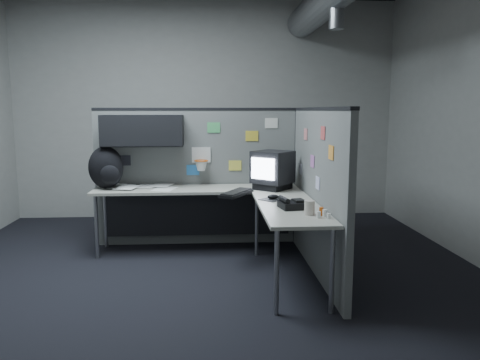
{
  "coord_description": "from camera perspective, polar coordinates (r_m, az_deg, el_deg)",
  "views": [
    {
      "loc": [
        0.04,
        -4.25,
        1.6
      ],
      "look_at": [
        0.35,
        0.35,
        0.91
      ],
      "focal_mm": 35.0,
      "sensor_mm": 36.0,
      "label": 1
    }
  ],
  "objects": [
    {
      "name": "room",
      "position": [
        4.31,
        3.17,
        15.06
      ],
      "size": [
        5.62,
        5.62,
        3.22
      ],
      "color": "black",
      "rests_on": "ground"
    },
    {
      "name": "partition_back",
      "position": [
        5.53,
        -6.86,
        2.16
      ],
      "size": [
        2.44,
        0.42,
        1.63
      ],
      "color": "slate",
      "rests_on": "ground"
    },
    {
      "name": "partition_right",
      "position": [
        4.66,
        9.38,
        -1.29
      ],
      "size": [
        0.07,
        2.23,
        1.63
      ],
      "color": "slate",
      "rests_on": "ground"
    },
    {
      "name": "desk",
      "position": [
        5.05,
        -2.56,
        -2.79
      ],
      "size": [
        2.31,
        2.11,
        0.73
      ],
      "color": "#AAA89A",
      "rests_on": "ground"
    },
    {
      "name": "monitor",
      "position": [
        5.2,
        3.99,
        1.28
      ],
      "size": [
        0.52,
        0.52,
        0.43
      ],
      "rotation": [
        0.0,
        0.0,
        0.08
      ],
      "color": "black",
      "rests_on": "desk"
    },
    {
      "name": "keyboard",
      "position": [
        4.85,
        -0.44,
        -1.6
      ],
      "size": [
        0.39,
        0.51,
        0.04
      ],
      "rotation": [
        0.0,
        0.0,
        0.27
      ],
      "color": "black",
      "rests_on": "desk"
    },
    {
      "name": "mouse",
      "position": [
        4.62,
        4.05,
        -2.17
      ],
      "size": [
        0.3,
        0.3,
        0.05
      ],
      "rotation": [
        0.0,
        0.0,
        -0.04
      ],
      "color": "black",
      "rests_on": "desk"
    },
    {
      "name": "phone",
      "position": [
        4.22,
        6.27,
        -2.93
      ],
      "size": [
        0.24,
        0.26,
        0.11
      ],
      "rotation": [
        0.0,
        0.0,
        0.01
      ],
      "color": "black",
      "rests_on": "desk"
    },
    {
      "name": "bottles",
      "position": [
        3.92,
        10.08,
        -4.04
      ],
      "size": [
        0.12,
        0.15,
        0.07
      ],
      "rotation": [
        0.0,
        0.0,
        -0.17
      ],
      "color": "silver",
      "rests_on": "desk"
    },
    {
      "name": "cup",
      "position": [
        3.98,
        8.47,
        -3.36
      ],
      "size": [
        0.1,
        0.1,
        0.12
      ],
      "primitive_type": "cylinder",
      "rotation": [
        0.0,
        0.0,
        0.16
      ],
      "color": "#BEB3A7",
      "rests_on": "desk"
    },
    {
      "name": "papers",
      "position": [
        5.48,
        -12.12,
        -0.73
      ],
      "size": [
        0.87,
        0.69,
        0.02
      ],
      "rotation": [
        0.0,
        0.0,
        -0.24
      ],
      "color": "white",
      "rests_on": "desk"
    },
    {
      "name": "backpack",
      "position": [
        5.43,
        -15.99,
        1.4
      ],
      "size": [
        0.42,
        0.38,
        0.47
      ],
      "rotation": [
        0.0,
        0.0,
        0.12
      ],
      "color": "black",
      "rests_on": "desk"
    }
  ]
}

